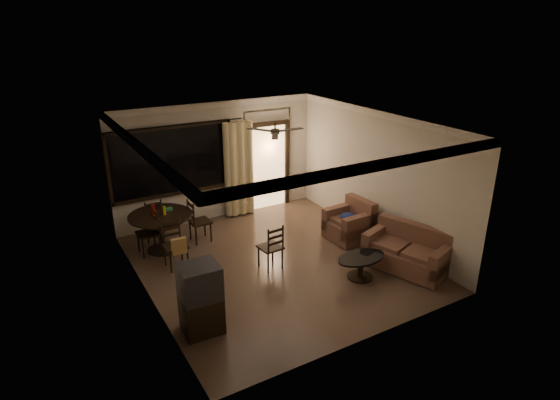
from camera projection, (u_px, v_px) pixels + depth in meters
ground at (276, 263)px, 9.30m from camera, size 5.50×5.50×0.00m
room_shell at (259, 149)px, 10.34m from camera, size 5.50×6.70×5.50m
dining_table at (161, 222)px, 9.59m from camera, size 1.28×1.28×1.02m
dining_chair_west at (149, 241)px, 9.58m from camera, size 0.43×0.43×0.95m
dining_chair_east at (200, 229)px, 10.12m from camera, size 0.43×0.43×0.95m
dining_chair_south at (176, 253)px, 9.03m from camera, size 0.43×0.49×0.95m
dining_chair_north at (153, 227)px, 10.20m from camera, size 0.43×0.43×0.95m
tv_cabinet at (201, 298)px, 7.09m from camera, size 0.62×0.56×1.13m
sofa at (408, 252)px, 9.00m from camera, size 1.27×1.73×0.83m
armchair at (351, 224)px, 10.21m from camera, size 0.88×0.88×0.86m
coffee_table at (361, 264)px, 8.67m from camera, size 0.98×0.59×0.43m
side_chair at (271, 255)px, 9.02m from camera, size 0.44×0.44×0.92m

